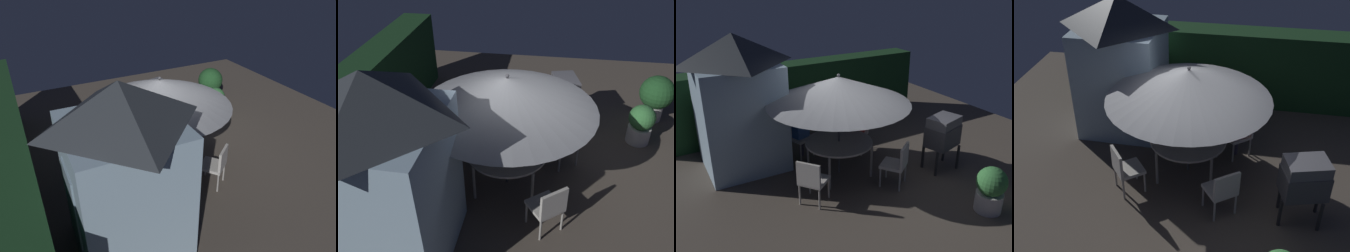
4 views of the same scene
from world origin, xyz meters
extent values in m
plane|color=brown|center=(0.00, 0.00, 0.00)|extent=(11.00, 11.00, 0.00)
cube|color=#193D1E|center=(0.00, 3.50, 0.89)|extent=(7.17, 0.72, 1.78)
cube|color=#9EBCD1|center=(-2.01, 1.96, 1.14)|extent=(1.67, 1.62, 2.28)
pyramid|color=#33383D|center=(-2.01, 1.96, 2.59)|extent=(1.77, 1.71, 0.62)
cylinder|color=#B2ADA3|center=(-0.38, 0.60, 0.71)|extent=(1.41, 1.41, 0.04)
cylinder|color=gray|center=(-0.88, 0.10, 0.35)|extent=(0.05, 0.05, 0.69)
cylinder|color=gray|center=(0.11, 0.10, 0.35)|extent=(0.05, 0.05, 0.69)
cylinder|color=gray|center=(-0.88, 1.09, 0.35)|extent=(0.05, 0.05, 0.69)
cylinder|color=gray|center=(0.11, 1.09, 0.35)|extent=(0.05, 0.05, 0.69)
cylinder|color=#4C4C51|center=(-0.38, 0.60, 1.06)|extent=(0.04, 0.04, 2.11)
cone|color=gray|center=(-0.38, 0.60, 1.84)|extent=(2.89, 2.89, 0.54)
sphere|color=#4C4C51|center=(-0.38, 0.60, 2.14)|extent=(0.06, 0.06, 0.06)
cube|color=#47474C|center=(1.62, -0.35, 0.78)|extent=(0.80, 0.66, 0.45)
cube|color=slate|center=(1.62, -0.35, 1.10)|extent=(0.76, 0.63, 0.20)
cylinder|color=#262628|center=(1.31, -0.56, 0.28)|extent=(0.06, 0.06, 0.55)
cylinder|color=#262628|center=(1.93, -0.56, 0.28)|extent=(0.06, 0.06, 0.55)
cylinder|color=#262628|center=(1.31, -0.14, 0.28)|extent=(0.06, 0.06, 0.55)
cylinder|color=#262628|center=(1.93, -0.14, 0.28)|extent=(0.06, 0.06, 0.55)
cube|color=silver|center=(0.47, 1.27, 0.45)|extent=(0.65, 0.65, 0.06)
cube|color=silver|center=(0.64, 1.40, 0.68)|extent=(0.32, 0.39, 0.45)
cylinder|color=#AFABA3|center=(0.75, 1.24, 0.23)|extent=(0.04, 0.04, 0.45)
cylinder|color=#AFABA3|center=(0.51, 1.55, 0.23)|extent=(0.04, 0.04, 0.45)
cylinder|color=#AFABA3|center=(0.44, 0.99, 0.23)|extent=(0.04, 0.04, 0.45)
cylinder|color=#AFABA3|center=(0.19, 1.31, 0.23)|extent=(0.04, 0.04, 0.45)
cube|color=silver|center=(-0.75, 1.72, 0.45)|extent=(0.58, 0.58, 0.06)
cube|color=silver|center=(-0.81, 1.92, 0.68)|extent=(0.45, 0.19, 0.45)
cylinder|color=#AFABA3|center=(-0.62, 1.98, 0.23)|extent=(0.04, 0.04, 0.45)
cylinder|color=#AFABA3|center=(-1.00, 1.85, 0.23)|extent=(0.04, 0.04, 0.45)
cylinder|color=#AFABA3|center=(-0.50, 1.60, 0.23)|extent=(0.04, 0.04, 0.45)
cylinder|color=#AFABA3|center=(-0.88, 1.47, 0.23)|extent=(0.04, 0.04, 0.45)
cube|color=silver|center=(-1.32, -0.12, 0.45)|extent=(0.64, 0.64, 0.06)
cube|color=silver|center=(-1.48, -0.25, 0.68)|extent=(0.32, 0.40, 0.45)
cylinder|color=#AFABA3|center=(-1.60, -0.09, 0.23)|extent=(0.04, 0.04, 0.45)
cylinder|color=#AFABA3|center=(-1.35, -0.40, 0.23)|extent=(0.04, 0.04, 0.45)
cylinder|color=#AFABA3|center=(-1.28, 0.16, 0.23)|extent=(0.04, 0.04, 0.45)
cylinder|color=#AFABA3|center=(-1.04, -0.16, 0.23)|extent=(0.04, 0.04, 0.45)
cube|color=silver|center=(0.31, -0.38, 0.45)|extent=(0.64, 0.64, 0.06)
cube|color=silver|center=(0.43, -0.55, 0.68)|extent=(0.40, 0.31, 0.45)
cylinder|color=#AFABA3|center=(0.26, -0.66, 0.23)|extent=(0.04, 0.04, 0.45)
cylinder|color=#AFABA3|center=(0.59, -0.43, 0.23)|extent=(0.04, 0.04, 0.45)
cylinder|color=#AFABA3|center=(0.03, -0.33, 0.23)|extent=(0.04, 0.04, 0.45)
cylinder|color=#AFABA3|center=(0.36, -0.10, 0.23)|extent=(0.04, 0.04, 0.45)
cylinder|color=silver|center=(1.25, -1.95, 0.18)|extent=(0.48, 0.48, 0.37)
sphere|color=#3D8442|center=(1.25, -1.95, 0.59)|extent=(0.53, 0.53, 0.53)
cylinder|color=silver|center=(2.21, -2.41, 0.19)|extent=(0.43, 0.43, 0.37)
sphere|color=#235628|center=(2.21, -2.41, 0.69)|extent=(0.76, 0.76, 0.76)
cube|color=#CC3D33|center=(0.47, 1.27, 0.76)|extent=(0.40, 0.42, 0.55)
sphere|color=tan|center=(0.47, 1.27, 1.15)|extent=(0.22, 0.22, 0.22)
cylinder|color=#383347|center=(0.47, 1.27, 0.24)|extent=(0.10, 0.10, 0.48)
cube|color=#3866B2|center=(-0.75, 1.72, 0.76)|extent=(0.40, 0.33, 0.55)
sphere|color=tan|center=(-0.75, 1.72, 1.15)|extent=(0.22, 0.22, 0.22)
cylinder|color=#383347|center=(-0.75, 1.72, 0.24)|extent=(0.10, 0.10, 0.48)
camera|label=1|loc=(-5.72, 3.16, 4.38)|focal=34.84mm
camera|label=2|loc=(-5.20, -0.09, 4.52)|focal=38.16mm
camera|label=3|loc=(-3.77, -5.38, 3.94)|focal=38.93mm
camera|label=4|loc=(0.61, -5.62, 5.10)|focal=44.70mm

